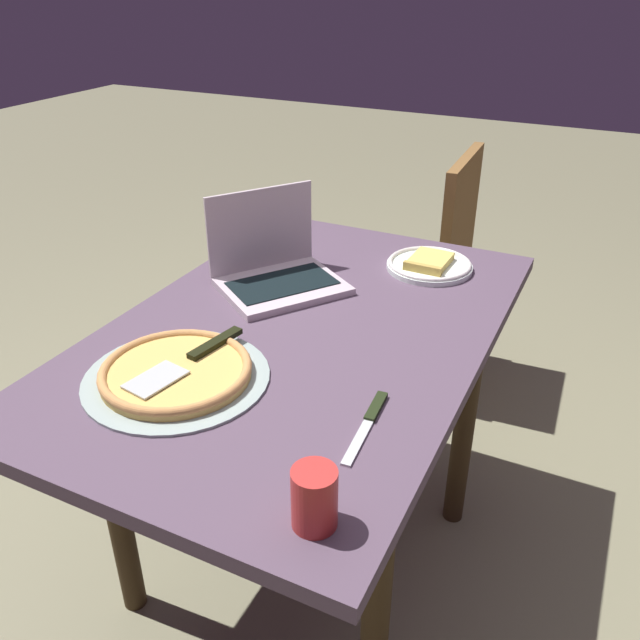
# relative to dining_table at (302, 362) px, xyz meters

# --- Properties ---
(ground_plane) EXTENTS (12.00, 12.00, 0.00)m
(ground_plane) POSITION_rel_dining_table_xyz_m (0.00, 0.00, -0.65)
(ground_plane) COLOR #7A7759
(dining_table) EXTENTS (1.27, 0.82, 0.75)m
(dining_table) POSITION_rel_dining_table_xyz_m (0.00, 0.00, 0.00)
(dining_table) COLOR #513F50
(dining_table) RESTS_ON ground_plane
(laptop) EXTENTS (0.38, 0.36, 0.23)m
(laptop) POSITION_rel_dining_table_xyz_m (-0.17, -0.16, 0.15)
(laptop) COLOR #C1B0B9
(laptop) RESTS_ON dining_table
(pizza_plate) EXTENTS (0.23, 0.23, 0.04)m
(pizza_plate) POSITION_rel_dining_table_xyz_m (-0.43, 0.17, 0.11)
(pizza_plate) COLOR white
(pizza_plate) RESTS_ON dining_table
(pizza_tray) EXTENTS (0.37, 0.37, 0.04)m
(pizza_tray) POSITION_rel_dining_table_xyz_m (0.30, -0.13, 0.11)
(pizza_tray) COLOR #96A9A3
(pizza_tray) RESTS_ON dining_table
(table_knife) EXTENTS (0.22, 0.04, 0.01)m
(table_knife) POSITION_rel_dining_table_xyz_m (0.26, 0.27, 0.10)
(table_knife) COLOR silver
(table_knife) RESTS_ON dining_table
(drink_cup) EXTENTS (0.07, 0.07, 0.10)m
(drink_cup) POSITION_rel_dining_table_xyz_m (0.53, 0.29, 0.15)
(drink_cup) COLOR red
(drink_cup) RESTS_ON dining_table
(chair_near) EXTENTS (0.48, 0.48, 0.90)m
(chair_near) POSITION_rel_dining_table_xyz_m (-1.05, -0.04, -0.15)
(chair_near) COLOR brown
(chair_near) RESTS_ON ground_plane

